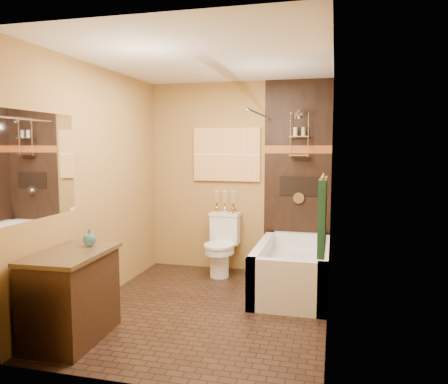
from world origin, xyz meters
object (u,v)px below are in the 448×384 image
(toilet, at_px, (222,244))
(vanity, at_px, (71,296))
(sunset_painting, at_px, (227,155))
(bathtub, at_px, (292,273))

(toilet, bearing_deg, vanity, -106.43)
(sunset_painting, distance_m, vanity, 2.81)
(toilet, relative_size, vanity, 0.88)
(bathtub, relative_size, vanity, 1.68)
(sunset_painting, bearing_deg, vanity, -107.48)
(toilet, xyz_separation_m, vanity, (-0.77, -2.18, -0.01))
(bathtub, xyz_separation_m, vanity, (-1.72, -1.72, 0.17))
(bathtub, height_order, toilet, toilet)
(sunset_painting, height_order, vanity, sunset_painting)
(bathtub, height_order, vanity, vanity)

